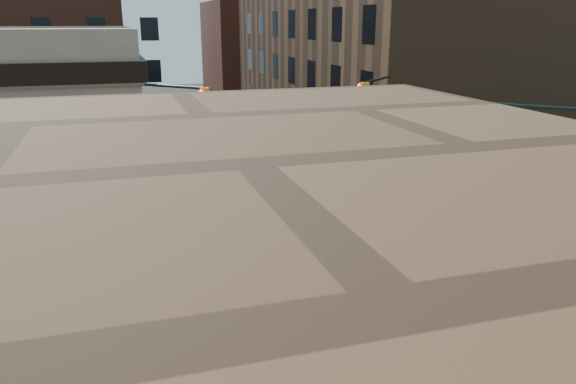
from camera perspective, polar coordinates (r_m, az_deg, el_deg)
ground at (r=23.43m, az=2.25°, el=-6.45°), size 140.00×140.00×0.00m
sidewalk_ne at (r=61.72m, az=12.44°, el=7.90°), size 34.00×54.50×0.15m
commercial_row_ne at (r=47.37m, az=8.33°, el=13.95°), size 14.00×34.00×14.00m
filler_nw at (r=82.74m, az=-24.14°, el=14.57°), size 20.00×18.00×16.00m
filler_ne at (r=81.16m, az=-2.12°, el=14.54°), size 16.00×16.00×12.00m
signal_pole_se at (r=20.38m, az=24.10°, el=2.18°), size 5.40×5.27×8.00m
signal_pole_nw at (r=26.11m, az=-13.93°, el=5.48°), size 3.58×3.67×8.00m
signal_pole_ne at (r=29.18m, az=9.74°, el=6.90°), size 3.67×3.58×8.00m
tree_ne_near at (r=48.90m, az=0.44°, el=10.07°), size 3.00×3.00×4.85m
tree_ne_far at (r=56.53m, az=-2.07°, el=10.98°), size 3.00×3.00×4.85m
police_car at (r=24.61m, az=0.51°, el=-3.48°), size 4.35×5.19×1.42m
pickup at (r=29.72m, az=-13.70°, el=-0.44°), size 5.23×3.39×1.34m
parked_car_wnear at (r=43.67m, az=-14.16°, el=4.99°), size 1.73×3.98×1.34m
parked_car_wfar at (r=52.81m, az=-14.04°, el=7.00°), size 2.01×4.30×1.37m
parked_car_wdeep at (r=65.01m, az=-15.42°, el=8.67°), size 2.25×4.80×1.35m
parked_car_enear at (r=47.99m, az=-5.21°, el=6.58°), size 2.00×4.73×1.52m
parked_car_efar at (r=58.66m, az=-4.56°, el=8.44°), size 2.01×4.40×1.47m
pedestrian_a at (r=28.33m, az=-15.11°, el=-0.81°), size 0.60×0.40×1.60m
pedestrian_b at (r=29.49m, az=-21.32°, el=-0.52°), size 0.98×0.82×1.78m
pedestrian_c at (r=28.41m, az=-24.75°, el=-1.40°), size 1.23×0.80×1.94m
barrel_road at (r=28.24m, az=1.36°, el=-1.28°), size 0.61×0.61×0.95m
barrel_bank at (r=30.59m, az=-11.67°, el=-0.21°), size 0.55×0.55×0.94m
barricade_nw_a at (r=27.38m, az=-17.41°, el=-2.45°), size 1.23×0.82×0.85m
barricade_nw_b at (r=28.50m, az=-25.96°, el=-2.68°), size 1.12×0.56×0.84m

